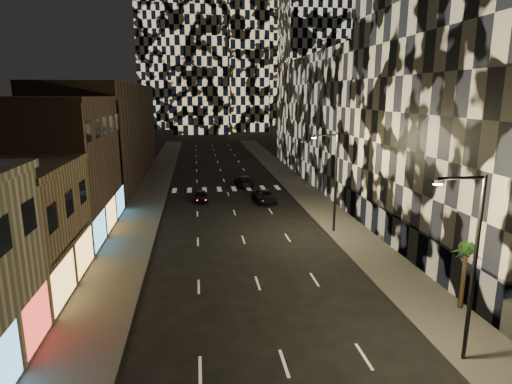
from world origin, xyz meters
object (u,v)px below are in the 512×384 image
object	(u,v)px
car_dark_midlane	(201,196)
car_dark_rightlane	(265,196)
streetlight_near	(470,257)
car_dark_oncoming	(244,181)
streetlight_far	(333,176)
palm_tree	(466,254)

from	to	relation	value
car_dark_midlane	car_dark_rightlane	xyz separation A→B (m)	(7.50, -1.53, 0.04)
streetlight_near	car_dark_oncoming	world-z (taller)	streetlight_near
car_dark_oncoming	car_dark_rightlane	xyz separation A→B (m)	(1.45, -9.60, -0.04)
car_dark_midlane	streetlight_far	bearing A→B (deg)	-50.83
car_dark_oncoming	streetlight_far	bearing A→B (deg)	98.93
car_dark_midlane	palm_tree	size ratio (longest dim) A/B	0.93
streetlight_far	car_dark_rightlane	distance (m)	13.72
car_dark_oncoming	car_dark_midlane	bearing A→B (deg)	47.17
car_dark_oncoming	car_dark_rightlane	distance (m)	9.71
streetlight_near	palm_tree	world-z (taller)	streetlight_near
streetlight_near	car_dark_oncoming	xyz separation A→B (m)	(-5.81, 41.75, -4.63)
car_dark_rightlane	car_dark_midlane	bearing A→B (deg)	163.85
streetlight_near	palm_tree	bearing A→B (deg)	56.38
streetlight_near	streetlight_far	world-z (taller)	same
streetlight_far	car_dark_oncoming	xyz separation A→B (m)	(-5.81, 21.75, -4.63)
streetlight_near	palm_tree	size ratio (longest dim) A/B	2.22
streetlight_far	car_dark_rightlane	size ratio (longest dim) A/B	1.82
streetlight_near	streetlight_far	bearing A→B (deg)	90.00
streetlight_far	car_dark_midlane	bearing A→B (deg)	130.92
palm_tree	car_dark_oncoming	bearing A→B (deg)	103.60
streetlight_near	car_dark_rightlane	xyz separation A→B (m)	(-4.35, 32.14, -4.67)
streetlight_near	car_dark_rightlane	world-z (taller)	streetlight_near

